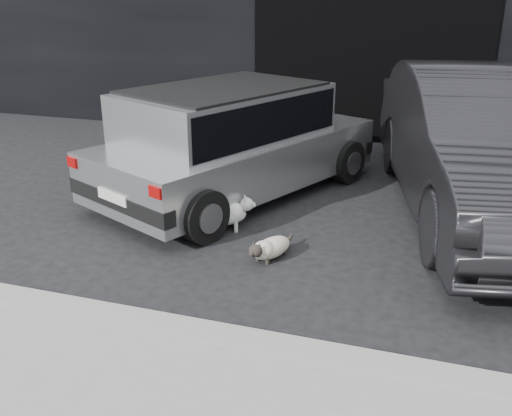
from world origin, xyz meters
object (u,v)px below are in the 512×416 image
(cat_white, at_px, (224,213))
(cat_siamese, at_px, (269,248))
(second_car, at_px, (486,144))
(silver_hatchback, at_px, (231,137))

(cat_white, bearing_deg, cat_siamese, 30.38)
(second_car, bearing_deg, cat_white, -165.25)
(silver_hatchback, height_order, cat_siamese, silver_hatchback)
(silver_hatchback, bearing_deg, cat_siamese, -34.69)
(cat_siamese, bearing_deg, second_car, -113.47)
(cat_white, bearing_deg, silver_hatchback, 174.68)
(silver_hatchback, distance_m, second_car, 3.07)
(second_car, bearing_deg, cat_siamese, -148.58)
(silver_hatchback, bearing_deg, cat_white, -49.88)
(cat_siamese, distance_m, cat_white, 0.90)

